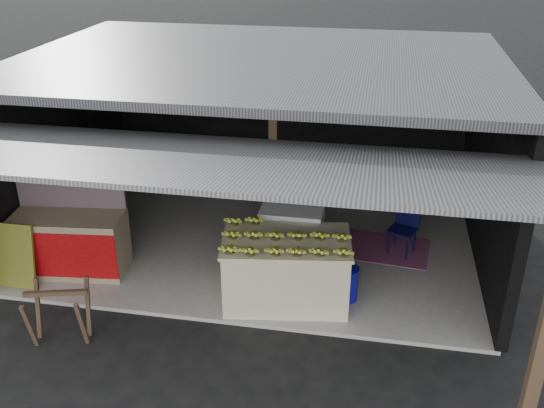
% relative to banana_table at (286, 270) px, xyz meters
% --- Properties ---
extents(ground, '(80.00, 80.00, 0.00)m').
position_rel_banana_table_xyz_m(ground, '(-0.71, -0.64, -0.54)').
color(ground, black).
rests_on(ground, ground).
extents(concrete_slab, '(7.00, 5.00, 0.06)m').
position_rel_banana_table_xyz_m(concrete_slab, '(-0.71, 1.86, -0.51)').
color(concrete_slab, gray).
rests_on(concrete_slab, ground).
extents(shophouse, '(7.40, 7.29, 3.02)m').
position_rel_banana_table_xyz_m(shophouse, '(-0.71, 2.18, 1.56)').
color(shophouse, black).
rests_on(shophouse, ground).
extents(banana_table, '(1.85, 1.29, 0.95)m').
position_rel_banana_table_xyz_m(banana_table, '(0.00, 0.00, 0.00)').
color(banana_table, silver).
rests_on(banana_table, concrete_slab).
extents(banana_pile, '(1.71, 1.17, 0.19)m').
position_rel_banana_table_xyz_m(banana_pile, '(0.00, 0.00, 0.57)').
color(banana_pile, gold).
rests_on(banana_pile, banana_table).
extents(white_crate, '(0.91, 0.63, 1.01)m').
position_rel_banana_table_xyz_m(white_crate, '(-0.06, 0.84, 0.03)').
color(white_crate, white).
rests_on(white_crate, concrete_slab).
extents(neighbor_stall, '(1.69, 0.91, 1.67)m').
position_rel_banana_table_xyz_m(neighbor_stall, '(-3.27, 0.20, 0.02)').
color(neighbor_stall, '#998466').
rests_on(neighbor_stall, concrete_slab).
extents(green_signboard, '(0.64, 0.22, 0.95)m').
position_rel_banana_table_xyz_m(green_signboard, '(-3.88, -0.34, 0.00)').
color(green_signboard, black).
rests_on(green_signboard, concrete_slab).
extents(sawhorse, '(0.82, 0.82, 0.76)m').
position_rel_banana_table_xyz_m(sawhorse, '(-2.65, -1.35, -0.06)').
color(sawhorse, '#493324').
rests_on(sawhorse, ground).
extents(water_barrel, '(0.32, 0.32, 0.46)m').
position_rel_banana_table_xyz_m(water_barrel, '(0.82, 0.16, -0.25)').
color(water_barrel, '#0D0F97').
rests_on(water_barrel, concrete_slab).
extents(plastic_chair, '(0.51, 0.51, 0.82)m').
position_rel_banana_table_xyz_m(plastic_chair, '(1.62, 1.66, 0.00)').
color(plastic_chair, '#090B36').
rests_on(plastic_chair, concrete_slab).
extents(magenta_rug, '(1.60, 1.16, 0.01)m').
position_rel_banana_table_xyz_m(magenta_rug, '(1.28, 1.69, -0.47)').
color(magenta_rug, '#781A5F').
rests_on(magenta_rug, concrete_slab).
extents(picture_frames, '(1.62, 0.04, 0.46)m').
position_rel_banana_table_xyz_m(picture_frames, '(-0.87, 4.26, 1.39)').
color(picture_frames, black).
rests_on(picture_frames, shophouse).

